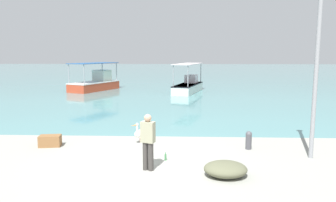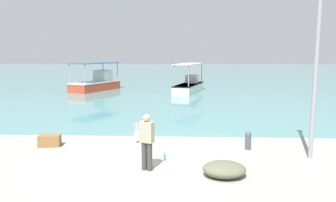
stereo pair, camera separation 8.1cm
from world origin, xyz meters
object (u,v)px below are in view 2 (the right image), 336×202
object	(u,v)px
pelican	(140,133)
lamp_post	(317,46)
fisherman_standing	(147,140)
net_pile	(224,169)
fishing_boat_far_right	(96,83)
mooring_bollard	(248,140)
fishing_boat_near_left	(189,86)
cargo_crate	(50,141)
glass_bottle	(165,157)

from	to	relation	value
pelican	lamp_post	distance (m)	6.94
fisherman_standing	net_pile	bearing A→B (deg)	-10.38
fishing_boat_far_right	mooring_bollard	distance (m)	21.30
fishing_boat_near_left	mooring_bollard	size ratio (longest dim) A/B	8.45
fishing_boat_far_right	net_pile	distance (m)	23.18
fishing_boat_near_left	cargo_crate	distance (m)	18.05
fishing_boat_far_right	glass_bottle	distance (m)	21.30
glass_bottle	net_pile	bearing A→B (deg)	-36.95
fishing_boat_near_left	lamp_post	size ratio (longest dim) A/B	0.85
fishing_boat_far_right	lamp_post	bearing A→B (deg)	-57.73
pelican	glass_bottle	bearing A→B (deg)	-62.49
fisherman_standing	cargo_crate	world-z (taller)	fisherman_standing
pelican	glass_bottle	xyz separation A→B (m)	(1.08, -2.08, -0.27)
fishing_boat_near_left	glass_bottle	xyz separation A→B (m)	(-1.13, -18.62, -0.49)
fishing_boat_far_right	net_pile	size ratio (longest dim) A/B	4.53
pelican	cargo_crate	size ratio (longest dim) A/B	1.04
fishing_boat_far_right	glass_bottle	world-z (taller)	fishing_boat_far_right
cargo_crate	fishing_boat_far_right	bearing A→B (deg)	99.55
pelican	lamp_post	size ratio (longest dim) A/B	0.12
fishing_boat_near_left	pelican	world-z (taller)	fishing_boat_near_left
fishing_boat_far_right	mooring_bollard	xyz separation A→B (m)	(10.44, -18.56, -0.33)
lamp_post	mooring_bollard	xyz separation A→B (m)	(-1.87, 0.92, -3.30)
fishing_boat_far_right	fisherman_standing	xyz separation A→B (m)	(7.02, -20.84, 0.23)
pelican	fisherman_standing	bearing A→B (deg)	-78.47
cargo_crate	net_pile	bearing A→B (deg)	-24.21
mooring_bollard	net_pile	distance (m)	2.94
fisherman_standing	glass_bottle	xyz separation A→B (m)	(0.47, 0.91, -0.80)
mooring_bollard	lamp_post	bearing A→B (deg)	-26.31
lamp_post	fisherman_standing	size ratio (longest dim) A/B	3.89
pelican	net_pile	distance (m)	4.44
fishing_boat_far_right	fishing_boat_near_left	bearing A→B (deg)	-8.62
mooring_bollard	cargo_crate	bearing A→B (deg)	179.43
net_pile	glass_bottle	distance (m)	2.20
fishing_boat_near_left	glass_bottle	distance (m)	18.66
lamp_post	net_pile	world-z (taller)	lamp_post
glass_bottle	fisherman_standing	bearing A→B (deg)	-117.39
net_pile	mooring_bollard	bearing A→B (deg)	66.16
fishing_boat_near_left	fishing_boat_far_right	size ratio (longest dim) A/B	1.01
fishing_boat_near_left	fisherman_standing	world-z (taller)	fishing_boat_near_left
fishing_boat_near_left	glass_bottle	size ratio (longest dim) A/B	20.74
net_pile	fisherman_standing	bearing A→B (deg)	169.62
cargo_crate	glass_bottle	bearing A→B (deg)	-18.17
lamp_post	glass_bottle	xyz separation A→B (m)	(-4.81, -0.44, -3.55)
lamp_post	cargo_crate	size ratio (longest dim) A/B	8.55
glass_bottle	lamp_post	bearing A→B (deg)	5.27
fishing_boat_far_right	cargo_crate	world-z (taller)	fishing_boat_far_right
net_pile	fishing_boat_far_right	bearing A→B (deg)	113.52
fishing_boat_far_right	cargo_crate	xyz separation A→B (m)	(3.11, -18.49, -0.47)
lamp_post	glass_bottle	bearing A→B (deg)	-174.73
glass_bottle	fishing_boat_near_left	bearing A→B (deg)	86.52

